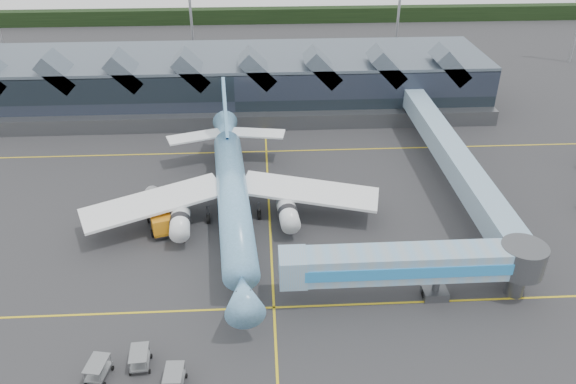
{
  "coord_description": "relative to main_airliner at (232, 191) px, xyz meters",
  "views": [
    {
      "loc": [
        -0.94,
        -51.51,
        39.49
      ],
      "look_at": [
        2.26,
        6.77,
        5.0
      ],
      "focal_mm": 35.0,
      "sensor_mm": 36.0,
      "label": 1
    }
  ],
  "objects": [
    {
      "name": "ground",
      "position": [
        4.56,
        -8.82,
        -4.09
      ],
      "size": [
        260.0,
        260.0,
        0.0
      ],
      "primitive_type": "plane",
      "color": "#2B2A2D",
      "rests_on": "ground"
    },
    {
      "name": "taxi_stripes",
      "position": [
        4.56,
        1.18,
        -4.08
      ],
      "size": [
        120.0,
        60.0,
        0.01
      ],
      "color": "gold",
      "rests_on": "ground"
    },
    {
      "name": "tree_line_far",
      "position": [
        4.56,
        101.18,
        -2.09
      ],
      "size": [
        260.0,
        4.0,
        4.0
      ],
      "primitive_type": "cube",
      "color": "black",
      "rests_on": "ground"
    },
    {
      "name": "terminal",
      "position": [
        -0.51,
        38.53,
        0.79
      ],
      "size": [
        90.0,
        22.25,
        12.52
      ],
      "color": "black",
      "rests_on": "ground"
    },
    {
      "name": "light_masts",
      "position": [
        25.56,
        53.98,
        8.4
      ],
      "size": [
        132.4,
        42.56,
        22.45
      ],
      "color": "#96989E",
      "rests_on": "ground"
    },
    {
      "name": "main_airliner",
      "position": [
        0.0,
        0.0,
        0.0
      ],
      "size": [
        37.56,
        43.34,
        13.91
      ],
      "rotation": [
        0.0,
        0.0,
        0.08
      ],
      "color": "#5E9BBF",
      "rests_on": "ground"
    },
    {
      "name": "jet_bridge",
      "position": [
        20.3,
        -16.07,
        0.27
      ],
      "size": [
        27.21,
        4.69,
        6.27
      ],
      "rotation": [
        0.0,
        0.0,
        0.01
      ],
      "color": "#7AA7CB",
      "rests_on": "ground"
    },
    {
      "name": "fuel_truck",
      "position": [
        -9.55,
        -0.03,
        -2.33
      ],
      "size": [
        4.77,
        9.34,
        3.14
      ],
      "rotation": [
        0.0,
        0.0,
        0.3
      ],
      "color": "black",
      "rests_on": "ground"
    }
  ]
}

